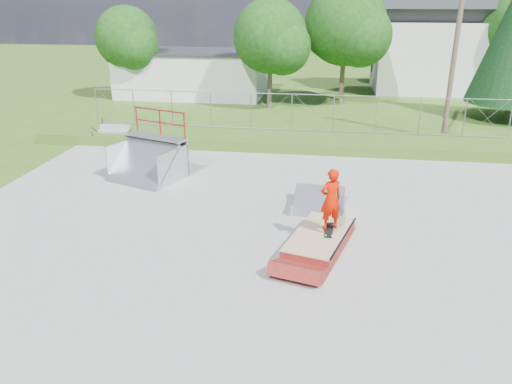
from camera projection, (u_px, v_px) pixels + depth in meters
The scene contains 17 objects.
ground at pixel (262, 232), 14.94m from camera, with size 120.00×120.00×0.00m, color #365C1A.
concrete_pad at pixel (262, 232), 14.93m from camera, with size 20.00×16.00×0.04m, color #9C9B99.
grass_berm at pixel (289, 141), 23.61m from camera, with size 24.00×3.00×0.50m, color #365C1A.
grind_box at pixel (320, 240), 13.98m from camera, with size 2.05×3.08×0.42m.
quarter_pipe at pixel (144, 148), 18.84m from camera, with size 2.54×2.15×2.54m, color #AEB1B6, non-canonical shape.
flat_bank_ramp at pixel (319, 202), 16.50m from camera, with size 1.68×1.79×0.51m, color #AEB1B6, non-canonical shape.
skateboard at pixel (329, 231), 13.98m from camera, with size 0.22×0.80×0.02m, color black.
skater at pixel (331, 202), 13.66m from camera, with size 0.64×0.42×1.75m, color red.
concrete_stairs at pixel (112, 135), 23.99m from camera, with size 1.50×1.60×0.80m, color #9C9B99, non-canonical shape.
chain_link_fence at pixel (292, 112), 24.11m from camera, with size 20.00×0.06×1.80m, color gray, non-canonical shape.
utility_building_flat at pixel (194, 74), 35.78m from camera, with size 10.00×6.00×3.00m, color silver.
gable_house at pixel (433, 38), 36.28m from camera, with size 8.40×6.08×8.94m.
utility_pole at pixel (454, 56), 23.52m from camera, with size 0.24×0.24×8.00m, color #4E4231.
tree_left_near at pixel (274, 39), 30.09m from camera, with size 4.76×4.48×6.65m.
tree_center at pixel (350, 28), 31.06m from camera, with size 5.44×5.12×7.60m.
tree_left_far at pixel (129, 40), 33.43m from camera, with size 4.42×4.16×6.18m.
tree_back_mid at pixel (378, 39), 38.59m from camera, with size 4.08×3.84×5.70m.
Camera 1 is at (1.82, -13.36, 6.53)m, focal length 35.00 mm.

